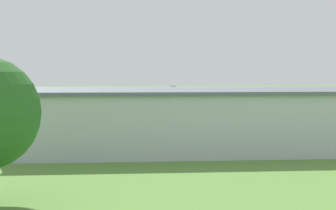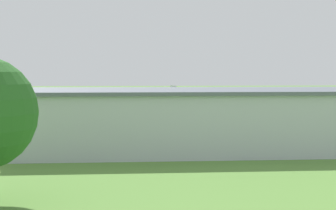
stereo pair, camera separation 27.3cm
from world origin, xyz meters
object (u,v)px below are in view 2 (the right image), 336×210
(person_by_parked_cars, at_px, (41,122))
(person_at_fence_line, at_px, (280,121))
(hangar, at_px, (201,119))
(truck_flatbed_blue, at_px, (312,116))
(car_orange, at_px, (45,125))
(biplane, at_px, (157,96))

(person_by_parked_cars, distance_m, person_at_fence_line, 34.47)
(hangar, relative_size, truck_flatbed_blue, 5.38)
(hangar, height_order, car_orange, hangar)
(person_by_parked_cars, bearing_deg, biplane, -134.80)
(hangar, bearing_deg, biplane, -87.06)
(car_orange, height_order, person_at_fence_line, car_orange)
(biplane, xyz_separation_m, person_at_fence_line, (-16.84, 18.17, -2.87))
(hangar, distance_m, car_orange, 24.24)
(truck_flatbed_blue, bearing_deg, biplane, -46.44)
(truck_flatbed_blue, distance_m, person_at_fence_line, 4.90)
(hangar, xyz_separation_m, person_by_parked_cars, (19.60, -20.72, -2.25))
(truck_flatbed_blue, xyz_separation_m, person_at_fence_line, (3.55, -3.26, -0.89))
(biplane, bearing_deg, person_by_parked_cars, 45.20)
(hangar, distance_m, biplane, 38.53)
(hangar, distance_m, truck_flatbed_blue, 25.12)
(hangar, relative_size, person_at_fence_line, 25.14)
(truck_flatbed_blue, relative_size, person_at_fence_line, 4.67)
(car_orange, distance_m, person_by_parked_cars, 5.09)
(biplane, relative_size, person_at_fence_line, 5.95)
(car_orange, relative_size, person_at_fence_line, 2.67)
(car_orange, bearing_deg, person_at_fence_line, -172.28)
(hangar, relative_size, person_by_parked_cars, 23.37)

